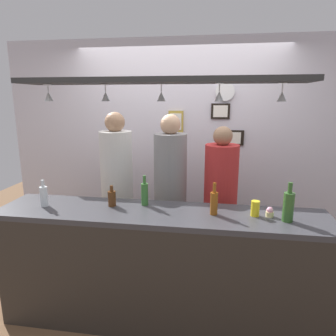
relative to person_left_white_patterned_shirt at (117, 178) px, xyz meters
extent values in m
plane|color=brown|center=(0.60, -0.39, -1.07)|extent=(8.00, 8.00, 0.00)
cube|color=silver|center=(0.60, 0.71, 0.23)|extent=(4.40, 0.06, 2.60)
cube|color=#38383D|center=(0.60, -0.74, -0.09)|extent=(2.70, 0.55, 0.04)
cube|color=#2D2823|center=(0.60, -0.99, -0.59)|extent=(2.65, 0.04, 0.96)
cube|color=black|center=(0.60, -0.69, 0.96)|extent=(2.20, 0.36, 0.04)
cylinder|color=silver|center=(-0.29, -0.72, 0.94)|extent=(0.06, 0.06, 0.00)
cylinder|color=silver|center=(-0.29, -0.72, 0.91)|extent=(0.01, 0.01, 0.06)
cone|color=silver|center=(-0.29, -0.72, 0.84)|extent=(0.07, 0.07, 0.08)
cylinder|color=silver|center=(0.14, -0.62, 0.94)|extent=(0.06, 0.06, 0.00)
cylinder|color=silver|center=(0.14, -0.62, 0.91)|extent=(0.01, 0.01, 0.06)
cone|color=silver|center=(0.14, -0.62, 0.84)|extent=(0.07, 0.07, 0.08)
cylinder|color=silver|center=(0.60, -0.63, 0.94)|extent=(0.06, 0.06, 0.00)
cylinder|color=silver|center=(0.60, -0.63, 0.91)|extent=(0.01, 0.01, 0.06)
cone|color=silver|center=(0.60, -0.63, 0.84)|extent=(0.07, 0.07, 0.08)
cylinder|color=silver|center=(1.04, -0.72, 0.94)|extent=(0.06, 0.06, 0.00)
cylinder|color=silver|center=(1.04, -0.72, 0.91)|extent=(0.01, 0.01, 0.06)
cone|color=silver|center=(1.04, -0.72, 0.84)|extent=(0.07, 0.07, 0.08)
cylinder|color=silver|center=(1.49, -0.65, 0.94)|extent=(0.06, 0.06, 0.00)
cylinder|color=silver|center=(1.49, -0.65, 0.91)|extent=(0.01, 0.01, 0.06)
cone|color=silver|center=(1.49, -0.65, 0.84)|extent=(0.07, 0.07, 0.08)
cube|color=#2D334C|center=(0.00, 0.00, -0.65)|extent=(0.17, 0.18, 0.84)
cylinder|color=white|center=(0.00, 0.00, 0.13)|extent=(0.34, 0.34, 0.73)
sphere|color=#9E7556|center=(0.00, 0.00, 0.59)|extent=(0.21, 0.21, 0.21)
cube|color=#2D334C|center=(0.58, 0.00, -0.65)|extent=(0.17, 0.18, 0.83)
cylinder|color=gray|center=(0.58, 0.00, 0.12)|extent=(0.34, 0.34, 0.72)
sphere|color=tan|center=(0.58, 0.00, 0.58)|extent=(0.21, 0.21, 0.21)
cube|color=#2D334C|center=(1.10, 0.00, -0.68)|extent=(0.17, 0.18, 0.78)
cylinder|color=red|center=(1.10, 0.00, 0.05)|extent=(0.34, 0.34, 0.68)
sphere|color=#9E7556|center=(1.10, 0.00, 0.47)|extent=(0.19, 0.19, 0.19)
cylinder|color=silver|center=(-0.39, -0.76, 0.02)|extent=(0.06, 0.06, 0.17)
cylinder|color=silver|center=(-0.39, -0.76, 0.13)|extent=(0.03, 0.03, 0.06)
cylinder|color=#336B2D|center=(0.44, -0.60, 0.03)|extent=(0.06, 0.06, 0.19)
cylinder|color=#336B2D|center=(0.44, -0.60, 0.16)|extent=(0.03, 0.03, 0.07)
cylinder|color=#2D5623|center=(1.58, -0.78, 0.04)|extent=(0.08, 0.08, 0.22)
cylinder|color=#2D5623|center=(1.58, -0.78, 0.19)|extent=(0.03, 0.03, 0.08)
cylinder|color=#512D14|center=(0.17, -0.66, 0.00)|extent=(0.07, 0.07, 0.13)
cylinder|color=#512D14|center=(0.17, -0.66, 0.09)|extent=(0.03, 0.03, 0.05)
cylinder|color=brown|center=(1.03, -0.73, 0.02)|extent=(0.06, 0.06, 0.18)
cylinder|color=brown|center=(1.03, -0.73, 0.15)|extent=(0.03, 0.03, 0.08)
cylinder|color=yellow|center=(1.35, -0.71, -0.01)|extent=(0.07, 0.07, 0.12)
cylinder|color=beige|center=(1.46, -0.71, -0.05)|extent=(0.06, 0.06, 0.04)
sphere|color=pink|center=(1.46, -0.71, -0.01)|extent=(0.05, 0.05, 0.05)
cube|color=black|center=(1.08, 0.67, 0.68)|extent=(0.22, 0.02, 0.18)
cube|color=white|center=(1.08, 0.66, 0.68)|extent=(0.17, 0.01, 0.14)
cube|color=#B29338|center=(0.55, 0.67, 0.56)|extent=(0.18, 0.02, 0.26)
cube|color=white|center=(0.55, 0.66, 0.56)|extent=(0.14, 0.01, 0.20)
cube|color=black|center=(1.21, 0.67, 0.37)|extent=(0.30, 0.02, 0.18)
cube|color=white|center=(1.21, 0.66, 0.37)|extent=(0.23, 0.01, 0.14)
cylinder|color=white|center=(1.12, 0.66, 0.91)|extent=(0.22, 0.03, 0.22)
camera|label=1|loc=(1.02, -3.00, 0.83)|focal=32.26mm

